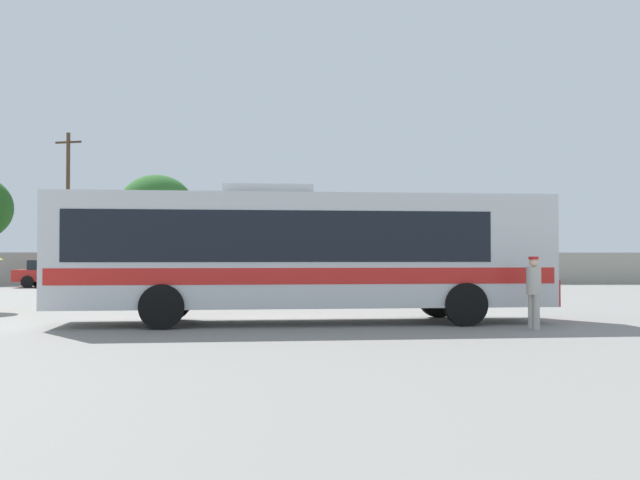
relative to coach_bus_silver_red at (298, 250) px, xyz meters
The scene contains 10 objects.
ground_plane 10.88m from the coach_bus_silver_red, 93.09° to the left, with size 300.00×300.00×0.00m, color gray.
perimeter_wall 24.58m from the coach_bus_silver_red, 91.35° to the left, with size 80.00×0.30×1.89m, color #9E998C.
coach_bus_silver_red is the anchor object (origin of this frame).
attendant_by_bus_door 5.75m from the coach_bus_silver_red, 17.51° to the right, with size 0.45×0.45×1.67m.
parked_car_leftmost_red 24.75m from the coach_bus_silver_red, 121.40° to the left, with size 4.56×2.24×1.46m.
parked_car_second_black 22.26m from the coach_bus_silver_red, 107.18° to the left, with size 4.63×2.21×1.49m.
parked_car_third_maroon 21.83m from the coach_bus_silver_red, 91.17° to the left, with size 4.35×2.05×1.43m.
parked_car_rightmost_dark_blue 22.51m from the coach_bus_silver_red, 73.73° to the left, with size 4.54×2.03×1.54m.
utility_pole_near 31.34m from the coach_bus_silver_red, 117.55° to the left, with size 1.76×0.61×9.49m.
roadside_tree_midleft 28.33m from the coach_bus_silver_red, 107.97° to the left, with size 4.58×4.58×6.74m.
Camera 1 is at (0.49, -18.71, 1.69)m, focal length 40.18 mm.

